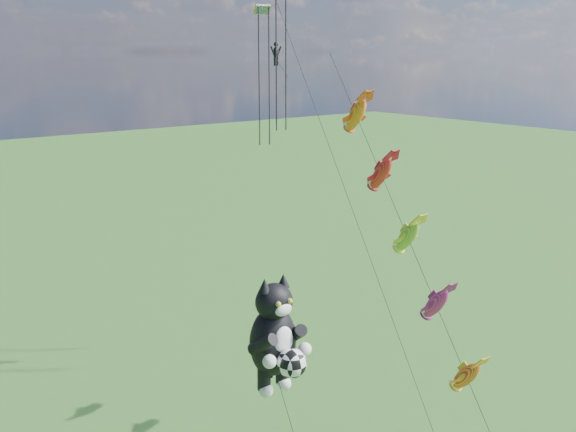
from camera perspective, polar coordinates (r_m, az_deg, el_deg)
cat_kite_rig at (r=29.72m, az=-1.09°, el=-10.60°), size 2.62×4.17×10.89m
fish_windsock_rig at (r=32.81m, az=10.61°, el=-1.92°), size 1.94×15.90×20.57m
parafoil_rig at (r=40.75m, az=-0.79°, el=13.93°), size 1.94×17.56×26.09m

